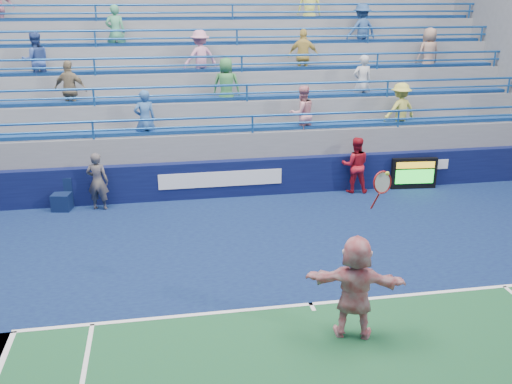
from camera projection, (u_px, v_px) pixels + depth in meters
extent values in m
plane|color=#333538|center=(311.00, 305.00, 11.03)|extent=(120.00, 120.00, 0.00)
cube|color=#0D1644|center=(286.00, 256.00, 13.07)|extent=(18.00, 8.40, 0.02)
cube|color=white|center=(311.00, 304.00, 11.02)|extent=(11.00, 0.10, 0.01)
cube|color=white|center=(312.00, 307.00, 10.93)|extent=(0.08, 0.30, 0.01)
cube|color=#090E36|center=(254.00, 177.00, 16.89)|extent=(18.00, 0.30, 1.10)
cube|color=white|center=(221.00, 179.00, 16.56)|extent=(3.60, 0.02, 0.45)
cube|color=white|center=(421.00, 165.00, 17.54)|extent=(1.80, 0.02, 0.30)
cube|color=slate|center=(239.00, 152.00, 19.63)|extent=(18.00, 5.60, 1.10)
cube|color=slate|center=(239.00, 141.00, 19.51)|extent=(18.00, 5.60, 1.85)
cube|color=navy|center=(250.00, 128.00, 17.00)|extent=(17.40, 0.45, 0.10)
cylinder|color=#1C5299|center=(252.00, 116.00, 16.48)|extent=(18.00, 0.07, 0.07)
cube|color=slate|center=(237.00, 127.00, 19.85)|extent=(18.00, 4.60, 2.60)
cube|color=navy|center=(245.00, 97.00, 17.69)|extent=(17.40, 0.45, 0.10)
cylinder|color=#1C5299|center=(247.00, 85.00, 17.17)|extent=(18.00, 0.07, 0.07)
cube|color=slate|center=(235.00, 114.00, 20.19)|extent=(18.00, 3.60, 3.35)
cube|color=navy|center=(240.00, 69.00, 18.37)|extent=(17.40, 0.45, 0.10)
cylinder|color=#1C5299|center=(242.00, 56.00, 17.85)|extent=(18.00, 0.07, 0.07)
cube|color=slate|center=(233.00, 101.00, 20.53)|extent=(18.00, 2.60, 4.10)
cube|color=navy|center=(235.00, 43.00, 19.05)|extent=(17.40, 0.45, 0.10)
cylinder|color=#1C5299|center=(237.00, 29.00, 18.53)|extent=(18.00, 0.07, 0.07)
cube|color=slate|center=(231.00, 88.00, 20.88)|extent=(18.00, 1.60, 4.85)
cube|color=navy|center=(231.00, 18.00, 19.74)|extent=(17.40, 0.45, 0.10)
cylinder|color=#1C5299|center=(232.00, 5.00, 19.21)|extent=(18.00, 0.07, 0.07)
imported|color=#B9BBC0|center=(362.00, 82.00, 18.18)|extent=(0.64, 0.43, 1.70)
imported|color=#EFEB5D|center=(309.00, 6.00, 20.07)|extent=(0.89, 0.64, 1.70)
imported|color=#847358|center=(71.00, 90.00, 16.71)|extent=(1.07, 0.68, 1.70)
imported|color=pink|center=(200.00, 58.00, 18.04)|extent=(1.24, 0.93, 1.70)
imported|color=#A3806D|center=(428.00, 54.00, 19.30)|extent=(0.91, 0.67, 1.70)
imported|color=#397D42|center=(226.00, 86.00, 17.47)|extent=(0.92, 0.68, 1.70)
imported|color=#304991|center=(36.00, 61.00, 17.22)|extent=(0.97, 0.85, 1.70)
imported|color=pink|center=(302.00, 114.00, 17.14)|extent=(0.96, 0.83, 1.70)
imported|color=#2C4E84|center=(361.00, 29.00, 19.65)|extent=(1.20, 0.84, 1.70)
imported|color=#335E9A|center=(145.00, 119.00, 16.37)|extent=(0.69, 0.52, 1.70)
imported|color=#469B6D|center=(116.00, 32.00, 18.29)|extent=(0.63, 0.42, 1.70)
imported|color=#D0CC51|center=(400.00, 110.00, 17.65)|extent=(1.22, 0.89, 1.70)
imported|color=#D6B753|center=(303.00, 56.00, 18.59)|extent=(1.06, 0.63, 1.70)
cube|color=black|center=(414.00, 173.00, 17.46)|extent=(1.41, 0.26, 0.97)
cube|color=gold|center=(416.00, 165.00, 17.28)|extent=(1.20, 0.02, 0.19)
cube|color=#19E533|center=(415.00, 177.00, 17.40)|extent=(1.20, 0.02, 0.44)
cube|color=#0C193C|center=(62.00, 202.00, 15.79)|extent=(0.57, 0.57, 0.49)
cube|color=#0C193C|center=(62.00, 185.00, 15.85)|extent=(0.49, 0.14, 0.38)
imported|color=white|center=(355.00, 287.00, 9.77)|extent=(1.83, 1.07, 1.88)
torus|color=maroon|center=(382.00, 182.00, 9.21)|extent=(0.39, 0.22, 0.38)
cylinder|color=maroon|center=(375.00, 201.00, 9.29)|extent=(0.08, 0.21, 0.34)
sphere|color=#D6E535|center=(387.00, 173.00, 9.11)|extent=(0.07, 0.07, 0.07)
imported|color=#141839|center=(98.00, 181.00, 15.66)|extent=(0.67, 0.52, 1.64)
imported|color=#AC1321|center=(355.00, 165.00, 17.04)|extent=(0.94, 0.80, 1.70)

